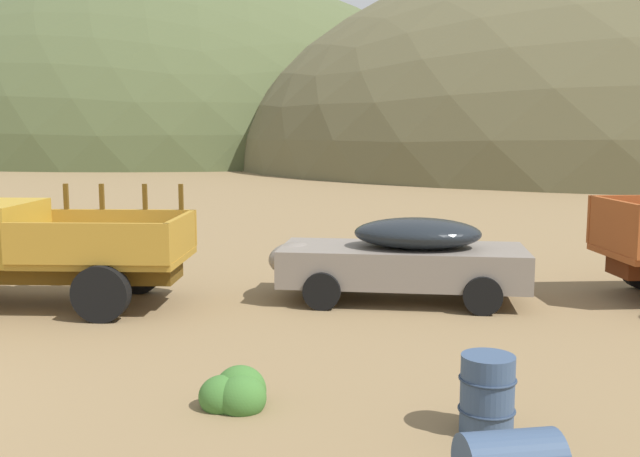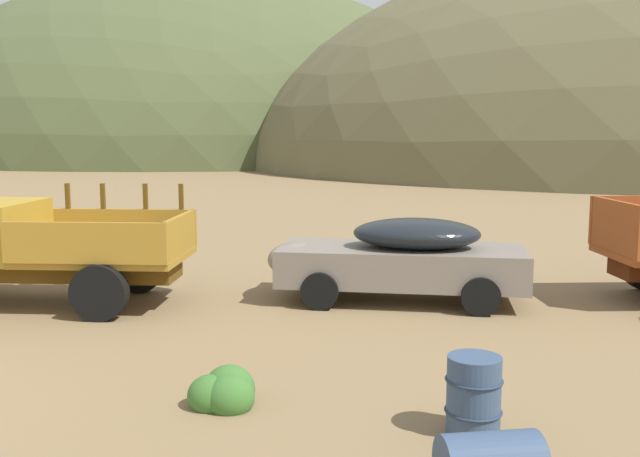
{
  "view_description": "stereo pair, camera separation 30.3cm",
  "coord_description": "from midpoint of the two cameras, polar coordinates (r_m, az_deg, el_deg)",
  "views": [
    {
      "loc": [
        7.09,
        -6.37,
        3.15
      ],
      "look_at": [
        5.61,
        7.61,
        1.24
      ],
      "focal_mm": 39.85,
      "sensor_mm": 36.0,
      "label": 1
    },
    {
      "loc": [
        7.39,
        -6.34,
        3.15
      ],
      "look_at": [
        5.61,
        7.61,
        1.24
      ],
      "focal_mm": 39.85,
      "sensor_mm": 36.0,
      "label": 2
    }
  ],
  "objects": [
    {
      "name": "bush_front_right",
      "position": [
        8.48,
        -7.83,
        -13.06
      ],
      "size": [
        0.79,
        0.71,
        0.59
      ],
      "color": "#3D702D",
      "rests_on": "ground"
    },
    {
      "name": "car_primer_gray",
      "position": [
        13.38,
        5.41,
        -2.33
      ],
      "size": [
        4.84,
        2.13,
        1.57
      ],
      "rotation": [
        0.0,
        0.0,
        3.11
      ],
      "color": "slate",
      "rests_on": "ground"
    },
    {
      "name": "hill_distant",
      "position": [
        93.12,
        -10.57,
        5.68
      ],
      "size": [
        73.77,
        70.97,
        43.79
      ],
      "primitive_type": "ellipsoid",
      "color": "#4C5633",
      "rests_on": "ground"
    },
    {
      "name": "oil_drum_by_truck",
      "position": [
        7.82,
        12.16,
        -12.87
      ],
      "size": [
        0.61,
        0.61,
        0.84
      ],
      "color": "#384C6B",
      "rests_on": "ground"
    },
    {
      "name": "truck_mustard",
      "position": [
        14.2,
        -24.75,
        -1.68
      ],
      "size": [
        5.98,
        2.7,
        2.16
      ],
      "rotation": [
        0.0,
        0.0,
        3.21
      ],
      "color": "#593D12",
      "rests_on": "ground"
    }
  ]
}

